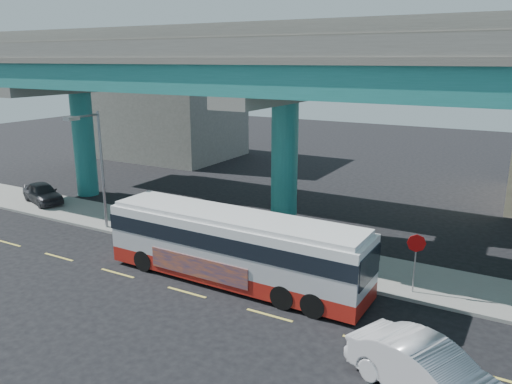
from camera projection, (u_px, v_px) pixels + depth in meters
The scene contains 10 objects.
ground at pixel (191, 290), 21.52m from camera, with size 120.00×120.00×0.00m, color black.
sidewalk at pixel (254, 248), 26.13m from camera, with size 70.00×4.00×0.15m, color gray.
lane_markings at pixel (187, 292), 21.27m from camera, with size 58.00×0.12×0.01m.
viaduct at pixel (287, 68), 26.82m from camera, with size 52.00×12.40×11.70m.
building_concrete at pixel (172, 112), 50.04m from camera, with size 12.00×10.00×9.00m, color gray.
transit_bus at pixel (234, 245), 21.90m from camera, with size 12.33×2.86×3.15m.
sedan at pixel (429, 372), 14.48m from camera, with size 5.33×3.64×1.66m, color #BCBCC1.
parked_car at pixel (43, 193), 33.91m from camera, with size 4.31×2.77×1.37m, color #303035.
street_lamp at pixel (94, 154), 27.55m from camera, with size 0.50×2.24×6.71m.
stop_sign at pixel (416, 251), 20.52m from camera, with size 0.74×0.27×2.57m.
Camera 1 is at (12.13, -15.78, 9.64)m, focal length 35.00 mm.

